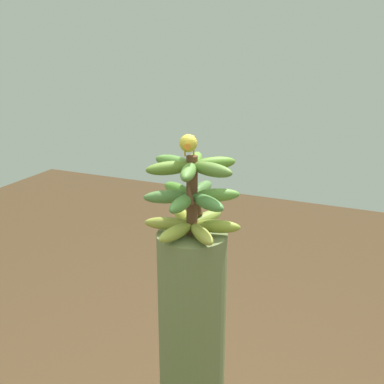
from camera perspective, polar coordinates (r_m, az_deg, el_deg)
banana_bunch at (r=1.52m, az=0.00°, el=-0.49°), size 0.32×0.32×0.26m
perched_bird at (r=1.45m, az=-0.39°, el=5.86°), size 0.09×0.19×0.08m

